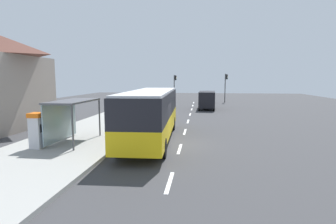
{
  "coord_description": "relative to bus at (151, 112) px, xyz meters",
  "views": [
    {
      "loc": [
        1.39,
        -15.86,
        3.94
      ],
      "look_at": [
        -1.0,
        3.82,
        1.5
      ],
      "focal_mm": 28.9,
      "sensor_mm": 36.0,
      "label": 1
    }
  ],
  "objects": [
    {
      "name": "traffic_light_far_side",
      "position": [
        -1.38,
        30.05,
        1.24
      ],
      "size": [
        0.49,
        0.28,
        4.61
      ],
      "color": "#2D2D2D",
      "rests_on": "ground"
    },
    {
      "name": "sedan_near",
      "position": [
        4.01,
        27.49,
        -1.05
      ],
      "size": [
        2.06,
        4.5,
        1.52
      ],
      "color": "black",
      "rests_on": "ground"
    },
    {
      "name": "sidewalk_platform",
      "position": [
        -4.69,
        1.16,
        -1.75
      ],
      "size": [
        6.2,
        30.0,
        0.18
      ],
      "primitive_type": "cube",
      "color": "#999993",
      "rests_on": "ground"
    },
    {
      "name": "recycling_bin_green",
      "position": [
        -2.49,
        2.67,
        -1.19
      ],
      "size": [
        0.52,
        0.52,
        0.95
      ],
      "primitive_type": "cylinder",
      "color": "green",
      "rests_on": "sidewalk_platform"
    },
    {
      "name": "ticket_machine",
      "position": [
        -5.7,
        -3.25,
        -0.67
      ],
      "size": [
        0.66,
        0.76,
        1.94
      ],
      "color": "silver",
      "rests_on": "sidewalk_platform"
    },
    {
      "name": "lane_stripe_seg_5",
      "position": [
        1.96,
        18.16,
        -1.84
      ],
      "size": [
        0.16,
        2.2,
        0.01
      ],
      "primitive_type": "cube",
      "color": "silver",
      "rests_on": "ground"
    },
    {
      "name": "lane_stripe_seg_2",
      "position": [
        1.96,
        3.16,
        -1.84
      ],
      "size": [
        0.16,
        2.2,
        0.01
      ],
      "primitive_type": "cube",
      "color": "silver",
      "rests_on": "ground"
    },
    {
      "name": "lane_stripe_seg_6",
      "position": [
        1.96,
        23.16,
        -1.84
      ],
      "size": [
        0.16,
        2.2,
        0.01
      ],
      "primitive_type": "cube",
      "color": "silver",
      "rests_on": "ground"
    },
    {
      "name": "bus_shelter",
      "position": [
        -4.7,
        -1.58,
        0.25
      ],
      "size": [
        1.8,
        4.0,
        2.5
      ],
      "color": "#4C4C51",
      "rests_on": "sidewalk_platform"
    },
    {
      "name": "ground_plane",
      "position": [
        1.71,
        13.16,
        -1.86
      ],
      "size": [
        56.0,
        92.0,
        0.04
      ],
      "primitive_type": "cube",
      "color": "#38383A"
    },
    {
      "name": "traffic_light_near_side",
      "position": [
        7.22,
        29.25,
        1.34
      ],
      "size": [
        0.49,
        0.28,
        4.76
      ],
      "color": "#2D2D2D",
      "rests_on": "ground"
    },
    {
      "name": "white_van",
      "position": [
        3.91,
        18.75,
        -0.5
      ],
      "size": [
        2.18,
        5.27,
        2.3
      ],
      "color": "black",
      "rests_on": "ground"
    },
    {
      "name": "bus",
      "position": [
        0.0,
        0.0,
        0.0
      ],
      "size": [
        2.92,
        11.09,
        3.21
      ],
      "color": "yellow",
      "rests_on": "ground"
    },
    {
      "name": "lane_stripe_seg_7",
      "position": [
        1.96,
        28.16,
        -1.84
      ],
      "size": [
        0.16,
        2.2,
        0.01
      ],
      "primitive_type": "cube",
      "color": "silver",
      "rests_on": "ground"
    },
    {
      "name": "lane_stripe_seg_0",
      "position": [
        1.96,
        -6.84,
        -1.84
      ],
      "size": [
        0.16,
        2.2,
        0.01
      ],
      "primitive_type": "cube",
      "color": "silver",
      "rests_on": "ground"
    },
    {
      "name": "lane_stripe_seg_3",
      "position": [
        1.96,
        8.16,
        -1.84
      ],
      "size": [
        0.16,
        2.2,
        0.01
      ],
      "primitive_type": "cube",
      "color": "silver",
      "rests_on": "ground"
    },
    {
      "name": "recycling_bin_yellow",
      "position": [
        -2.49,
        1.97,
        -1.19
      ],
      "size": [
        0.52,
        0.52,
        0.95
      ],
      "primitive_type": "cylinder",
      "color": "yellow",
      "rests_on": "sidewalk_platform"
    },
    {
      "name": "lane_stripe_seg_4",
      "position": [
        1.96,
        13.16,
        -1.84
      ],
      "size": [
        0.16,
        2.2,
        0.01
      ],
      "primitive_type": "cube",
      "color": "silver",
      "rests_on": "ground"
    },
    {
      "name": "lane_stripe_seg_1",
      "position": [
        1.96,
        -1.84,
        -1.84
      ],
      "size": [
        0.16,
        2.2,
        0.01
      ],
      "primitive_type": "cube",
      "color": "silver",
      "rests_on": "ground"
    }
  ]
}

